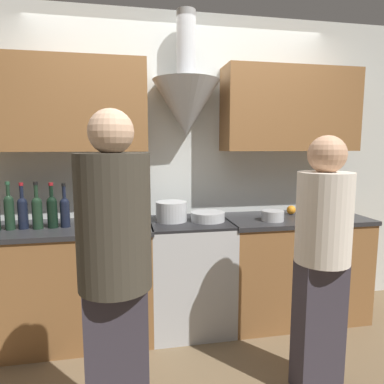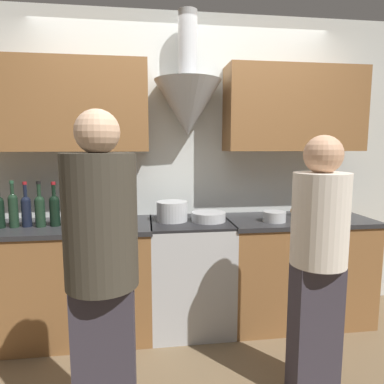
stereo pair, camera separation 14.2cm
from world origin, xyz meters
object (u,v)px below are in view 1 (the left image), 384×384
object	(u,v)px
wine_bottle_4	(37,211)
person_foreground_right	(322,254)
wine_bottle_5	(52,210)
mixing_bowl	(208,216)
stove_range	(190,273)
wine_bottle_2	(9,210)
wine_bottle_3	(23,211)
saucepan	(273,216)
stock_pot	(171,211)
orange_fruit	(291,210)
person_foreground_left	(115,278)
wine_bottle_6	(65,210)

from	to	relation	value
wine_bottle_4	person_foreground_right	xyz separation A→B (m)	(1.76, -0.85, -0.16)
wine_bottle_5	mixing_bowl	xyz separation A→B (m)	(1.18, 0.00, -0.10)
stove_range	wine_bottle_2	distance (m)	1.45
wine_bottle_3	saucepan	world-z (taller)	wine_bottle_3
wine_bottle_4	wine_bottle_3	bearing A→B (deg)	168.82
wine_bottle_2	wine_bottle_3	distance (m)	0.09
wine_bottle_2	stock_pot	world-z (taller)	wine_bottle_2
wine_bottle_3	person_foreground_right	size ratio (longest dim) A/B	0.22
wine_bottle_2	orange_fruit	size ratio (longest dim) A/B	4.47
wine_bottle_4	stock_pot	world-z (taller)	wine_bottle_4
wine_bottle_3	orange_fruit	xyz separation A→B (m)	(2.17, 0.12, -0.09)
wine_bottle_3	person_foreground_left	world-z (taller)	person_foreground_left
person_foreground_right	wine_bottle_4	bearing A→B (deg)	154.11
stove_range	mixing_bowl	distance (m)	0.50
person_foreground_left	person_foreground_right	distance (m)	1.21
person_foreground_left	mixing_bowl	bearing A→B (deg)	58.82
wine_bottle_5	wine_bottle_3	bearing A→B (deg)	178.40
wine_bottle_3	saucepan	size ratio (longest dim) A/B	1.87
person_foreground_left	person_foreground_right	size ratio (longest dim) A/B	1.06
stove_range	person_foreground_right	distance (m)	1.17
wine_bottle_2	orange_fruit	xyz separation A→B (m)	(2.26, 0.13, -0.10)
wine_bottle_2	mixing_bowl	size ratio (longest dim) A/B	1.28
wine_bottle_2	saucepan	distance (m)	1.99
stock_pot	person_foreground_right	bearing A→B (deg)	-50.19
wine_bottle_5	stock_pot	world-z (taller)	wine_bottle_5
wine_bottle_5	person_foreground_left	size ratio (longest dim) A/B	0.20
mixing_bowl	wine_bottle_5	bearing A→B (deg)	-179.83
stock_pot	orange_fruit	distance (m)	1.08
wine_bottle_6	orange_fruit	world-z (taller)	wine_bottle_6
wine_bottle_4	mixing_bowl	size ratio (longest dim) A/B	1.26
wine_bottle_3	stock_pot	distance (m)	1.10
person_foreground_left	wine_bottle_5	bearing A→B (deg)	112.89
wine_bottle_3	orange_fruit	distance (m)	2.18
person_foreground_left	wine_bottle_6	bearing A→B (deg)	109.00
mixing_bowl	orange_fruit	xyz separation A→B (m)	(0.79, 0.12, 0.00)
mixing_bowl	saucepan	world-z (taller)	saucepan
stove_range	wine_bottle_3	bearing A→B (deg)	-178.98
stove_range	saucepan	size ratio (longest dim) A/B	4.92
mixing_bowl	stove_range	bearing A→B (deg)	170.48
wine_bottle_4	orange_fruit	size ratio (longest dim) A/B	4.41
stock_pot	person_foreground_right	xyz separation A→B (m)	(0.77, -0.92, -0.11)
wine_bottle_6	person_foreground_right	world-z (taller)	person_foreground_right
wine_bottle_3	stock_pot	bearing A→B (deg)	2.49
wine_bottle_6	saucepan	distance (m)	1.62
wine_bottle_4	saucepan	world-z (taller)	wine_bottle_4
wine_bottle_2	wine_bottle_5	distance (m)	0.29
wine_bottle_4	person_foreground_right	size ratio (longest dim) A/B	0.22
wine_bottle_2	saucepan	world-z (taller)	wine_bottle_2
wine_bottle_4	saucepan	bearing A→B (deg)	-2.19
mixing_bowl	person_foreground_left	bearing A→B (deg)	-121.18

